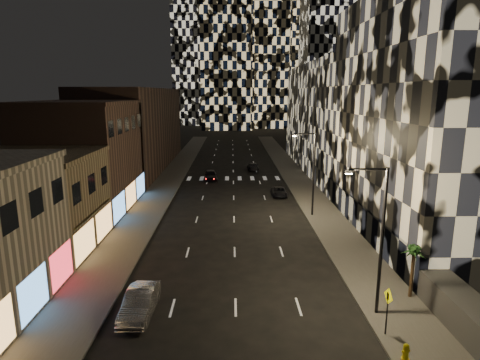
{
  "coord_description": "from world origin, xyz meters",
  "views": [
    {
      "loc": [
        -0.18,
        -12.04,
        13.28
      ],
      "look_at": [
        0.48,
        21.27,
        6.0
      ],
      "focal_mm": 30.0,
      "sensor_mm": 36.0,
      "label": 1
    }
  ],
  "objects_px": {
    "streetlight_far": "(312,168)",
    "ped_sign": "(388,303)",
    "car_dark_midlane": "(211,175)",
    "car_dark_oncoming": "(253,166)",
    "fire_hydrant": "(406,352)",
    "palm_tree": "(414,255)",
    "streetlight_near": "(378,231)",
    "car_dark_rightlane": "(279,192)",
    "car_silver_parked": "(140,303)"
  },
  "relations": [
    {
      "from": "streetlight_near",
      "to": "streetlight_far",
      "type": "relative_size",
      "value": 1.0
    },
    {
      "from": "streetlight_near",
      "to": "fire_hydrant",
      "type": "distance_m",
      "value": 6.52
    },
    {
      "from": "palm_tree",
      "to": "fire_hydrant",
      "type": "bearing_deg",
      "value": -115.46
    },
    {
      "from": "streetlight_near",
      "to": "palm_tree",
      "type": "xyz_separation_m",
      "value": [
        3.15,
        1.88,
        -2.27
      ]
    },
    {
      "from": "streetlight_near",
      "to": "streetlight_far",
      "type": "height_order",
      "value": "same"
    },
    {
      "from": "streetlight_far",
      "to": "car_dark_oncoming",
      "type": "xyz_separation_m",
      "value": [
        -4.85,
        26.93,
        -4.7
      ]
    },
    {
      "from": "car_silver_parked",
      "to": "car_dark_oncoming",
      "type": "xyz_separation_m",
      "value": [
        9.34,
        46.66,
        -0.12
      ]
    },
    {
      "from": "car_dark_midlane",
      "to": "ped_sign",
      "type": "bearing_deg",
      "value": -79.36
    },
    {
      "from": "streetlight_far",
      "to": "car_silver_parked",
      "type": "xyz_separation_m",
      "value": [
        -14.19,
        -19.73,
        -4.58
      ]
    },
    {
      "from": "streetlight_far",
      "to": "car_dark_midlane",
      "type": "bearing_deg",
      "value": 122.41
    },
    {
      "from": "streetlight_near",
      "to": "car_dark_oncoming",
      "type": "distance_m",
      "value": 47.42
    },
    {
      "from": "car_silver_parked",
      "to": "fire_hydrant",
      "type": "distance_m",
      "value": 15.09
    },
    {
      "from": "streetlight_far",
      "to": "fire_hydrant",
      "type": "bearing_deg",
      "value": -89.66
    },
    {
      "from": "car_silver_parked",
      "to": "ped_sign",
      "type": "relative_size",
      "value": 1.71
    },
    {
      "from": "streetlight_near",
      "to": "car_silver_parked",
      "type": "height_order",
      "value": "streetlight_near"
    },
    {
      "from": "car_dark_midlane",
      "to": "palm_tree",
      "type": "height_order",
      "value": "palm_tree"
    },
    {
      "from": "car_dark_midlane",
      "to": "car_dark_oncoming",
      "type": "height_order",
      "value": "car_dark_midlane"
    },
    {
      "from": "car_dark_rightlane",
      "to": "palm_tree",
      "type": "distance_m",
      "value": 27.6
    },
    {
      "from": "streetlight_far",
      "to": "car_silver_parked",
      "type": "height_order",
      "value": "streetlight_far"
    },
    {
      "from": "streetlight_far",
      "to": "ped_sign",
      "type": "distance_m",
      "value": 22.51
    },
    {
      "from": "streetlight_far",
      "to": "ped_sign",
      "type": "xyz_separation_m",
      "value": [
        -0.06,
        -22.26,
        -3.33
      ]
    },
    {
      "from": "car_silver_parked",
      "to": "palm_tree",
      "type": "bearing_deg",
      "value": 7.19
    },
    {
      "from": "streetlight_near",
      "to": "car_dark_midlane",
      "type": "distance_m",
      "value": 40.71
    },
    {
      "from": "car_dark_midlane",
      "to": "car_dark_oncoming",
      "type": "xyz_separation_m",
      "value": [
        7.0,
        8.26,
        -0.14
      ]
    },
    {
      "from": "car_dark_midlane",
      "to": "fire_hydrant",
      "type": "height_order",
      "value": "car_dark_midlane"
    },
    {
      "from": "car_dark_oncoming",
      "to": "streetlight_far",
      "type": "bearing_deg",
      "value": 97.76
    },
    {
      "from": "car_dark_midlane",
      "to": "ped_sign",
      "type": "xyz_separation_m",
      "value": [
        11.8,
        -40.94,
        1.23
      ]
    },
    {
      "from": "ped_sign",
      "to": "palm_tree",
      "type": "distance_m",
      "value": 5.34
    },
    {
      "from": "streetlight_far",
      "to": "car_dark_midlane",
      "type": "relative_size",
      "value": 1.93
    },
    {
      "from": "streetlight_far",
      "to": "palm_tree",
      "type": "xyz_separation_m",
      "value": [
        3.15,
        -18.12,
        -2.27
      ]
    },
    {
      "from": "streetlight_far",
      "to": "palm_tree",
      "type": "distance_m",
      "value": 18.53
    },
    {
      "from": "car_silver_parked",
      "to": "car_dark_midlane",
      "type": "xyz_separation_m",
      "value": [
        2.34,
        38.4,
        0.02
      ]
    },
    {
      "from": "fire_hydrant",
      "to": "streetlight_near",
      "type": "bearing_deg",
      "value": 91.88
    },
    {
      "from": "streetlight_far",
      "to": "car_dark_oncoming",
      "type": "relative_size",
      "value": 2.01
    },
    {
      "from": "streetlight_near",
      "to": "fire_hydrant",
      "type": "bearing_deg",
      "value": -88.12
    },
    {
      "from": "car_dark_midlane",
      "to": "car_dark_oncoming",
      "type": "bearing_deg",
      "value": 44.28
    },
    {
      "from": "car_dark_rightlane",
      "to": "ped_sign",
      "type": "relative_size",
      "value": 1.46
    },
    {
      "from": "ped_sign",
      "to": "palm_tree",
      "type": "relative_size",
      "value": 0.77
    },
    {
      "from": "car_dark_oncoming",
      "to": "car_dark_rightlane",
      "type": "relative_size",
      "value": 1.11
    },
    {
      "from": "car_dark_oncoming",
      "to": "fire_hydrant",
      "type": "xyz_separation_m",
      "value": [
        5.0,
        -51.35,
        -0.09
      ]
    },
    {
      "from": "streetlight_near",
      "to": "car_dark_rightlane",
      "type": "bearing_deg",
      "value": 94.75
    },
    {
      "from": "car_silver_parked",
      "to": "car_dark_rightlane",
      "type": "relative_size",
      "value": 1.17
    },
    {
      "from": "car_dark_oncoming",
      "to": "fire_hydrant",
      "type": "distance_m",
      "value": 51.6
    },
    {
      "from": "car_silver_parked",
      "to": "streetlight_near",
      "type": "bearing_deg",
      "value": 0.79
    },
    {
      "from": "streetlight_near",
      "to": "car_dark_midlane",
      "type": "relative_size",
      "value": 1.93
    },
    {
      "from": "streetlight_near",
      "to": "car_silver_parked",
      "type": "relative_size",
      "value": 1.92
    },
    {
      "from": "ped_sign",
      "to": "car_dark_oncoming",
      "type": "bearing_deg",
      "value": 91.77
    },
    {
      "from": "car_dark_oncoming",
      "to": "palm_tree",
      "type": "distance_m",
      "value": 45.82
    },
    {
      "from": "fire_hydrant",
      "to": "palm_tree",
      "type": "xyz_separation_m",
      "value": [
        3.0,
        6.3,
        2.52
      ]
    },
    {
      "from": "streetlight_near",
      "to": "car_dark_rightlane",
      "type": "xyz_separation_m",
      "value": [
        -2.39,
        28.8,
        -4.79
      ]
    }
  ]
}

